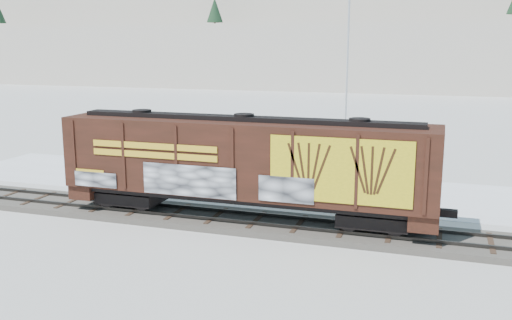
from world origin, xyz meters
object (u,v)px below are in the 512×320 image
(hopper_railcar, at_px, (244,161))
(car_silver, at_px, (163,168))
(flagpole, at_px, (348,99))
(car_white, at_px, (273,172))
(car_dark, at_px, (369,177))

(hopper_railcar, xyz_separation_m, car_silver, (-7.36, 6.21, -2.11))
(hopper_railcar, xyz_separation_m, flagpole, (2.39, 13.85, 1.70))
(car_silver, bearing_deg, car_white, -67.86)
(hopper_railcar, bearing_deg, flagpole, 80.21)
(hopper_railcar, relative_size, car_white, 3.86)
(car_dark, bearing_deg, car_white, 99.75)
(flagpole, bearing_deg, car_white, -119.91)
(car_silver, height_order, car_dark, car_silver)
(hopper_railcar, distance_m, car_dark, 9.84)
(car_white, xyz_separation_m, car_dark, (5.59, 0.43, -0.03))
(flagpole, height_order, car_silver, flagpole)
(car_silver, height_order, car_white, car_silver)
(hopper_railcar, xyz_separation_m, car_dark, (4.60, 8.40, -2.26))
(flagpole, height_order, car_dark, flagpole)
(car_white, relative_size, car_dark, 0.92)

